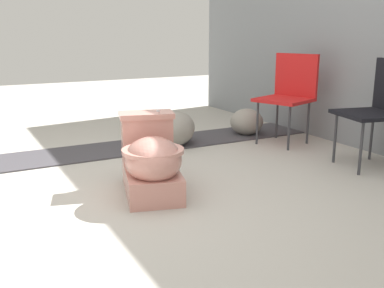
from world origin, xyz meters
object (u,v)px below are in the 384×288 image
folding_chair_middle (382,102)px  boulder_far (173,129)px  folding_chair_left (290,89)px  boulder_near (247,122)px  toilet (151,161)px

folding_chair_middle → boulder_far: 1.79m
folding_chair_left → boulder_near: folding_chair_left is taller
boulder_near → boulder_far: bearing=-85.4°
toilet → boulder_near: toilet is taller
toilet → folding_chair_middle: folding_chair_middle is taller
folding_chair_left → folding_chair_middle: size_ratio=1.00×
folding_chair_left → folding_chair_middle: (0.95, 0.10, 0.00)m
folding_chair_left → folding_chair_middle: 0.96m
toilet → boulder_far: size_ratio=1.45×
folding_chair_left → boulder_near: bearing=-88.4°
folding_chair_left → folding_chair_middle: bearing=76.8°
folding_chair_left → boulder_far: 1.16m
toilet → boulder_far: (-1.07, 0.67, -0.06)m
boulder_near → boulder_far: 0.87m
folding_chair_left → toilet: bearing=2.8°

